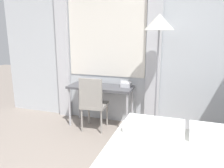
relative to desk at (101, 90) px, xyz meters
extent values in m
cube|color=silver|center=(0.49, 0.31, 0.70)|extent=(5.30, 0.05, 2.70)
cube|color=white|center=(0.00, 0.28, 0.95)|extent=(1.42, 0.01, 1.50)
cube|color=silver|center=(-0.85, 0.24, 0.65)|extent=(0.24, 0.06, 2.60)
cube|color=silver|center=(0.85, 0.24, 0.65)|extent=(0.24, 0.06, 2.60)
cube|color=#4C4C51|center=(0.00, 0.00, 0.05)|extent=(1.12, 0.45, 0.04)
cylinder|color=#B2B2B7|center=(-0.52, -0.19, -0.31)|extent=(0.04, 0.04, 0.68)
cylinder|color=#B2B2B7|center=(0.52, -0.19, -0.31)|extent=(0.04, 0.04, 0.68)
cylinder|color=#B2B2B7|center=(-0.52, 0.19, -0.31)|extent=(0.04, 0.04, 0.68)
cylinder|color=#B2B2B7|center=(0.52, 0.19, -0.31)|extent=(0.04, 0.04, 0.68)
cube|color=gray|center=(-0.05, -0.16, -0.22)|extent=(0.42, 0.42, 0.05)
cube|color=gray|center=(-0.04, -0.34, 0.04)|extent=(0.38, 0.06, 0.47)
cylinder|color=gray|center=(-0.21, -0.34, -0.45)|extent=(0.03, 0.03, 0.40)
cylinder|color=gray|center=(0.13, -0.32, -0.45)|extent=(0.03, 0.03, 0.40)
cylinder|color=gray|center=(-0.23, 0.00, -0.45)|extent=(0.03, 0.03, 0.40)
cylinder|color=gray|center=(0.11, 0.02, -0.45)|extent=(0.03, 0.03, 0.40)
cube|color=white|center=(1.07, -1.07, -0.06)|extent=(0.66, 0.32, 0.12)
cube|color=white|center=(1.77, -1.07, -0.06)|extent=(0.66, 0.32, 0.12)
cylinder|color=#4C4C51|center=(0.96, -0.15, -0.63)|extent=(0.29, 0.29, 0.03)
cylinder|color=gray|center=(0.96, -0.15, 0.19)|extent=(0.02, 0.02, 1.62)
cone|color=silver|center=(0.96, -0.15, 1.12)|extent=(0.43, 0.43, 0.23)
cube|color=silver|center=(0.43, 0.07, 0.11)|extent=(0.16, 0.15, 0.07)
cube|color=silver|center=(0.43, 0.07, 0.16)|extent=(0.18, 0.05, 0.02)
cube|color=navy|center=(-0.15, -0.04, 0.09)|extent=(0.23, 0.24, 0.02)
cube|color=white|center=(-0.15, -0.04, 0.09)|extent=(0.21, 0.22, 0.01)
camera|label=1|loc=(1.33, -3.40, 0.97)|focal=35.00mm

